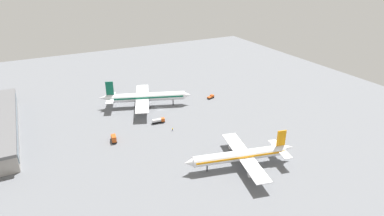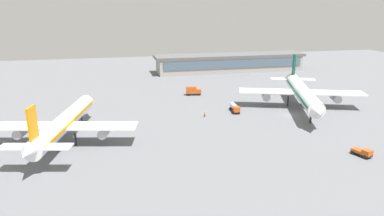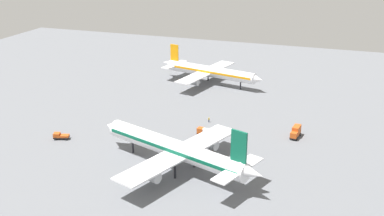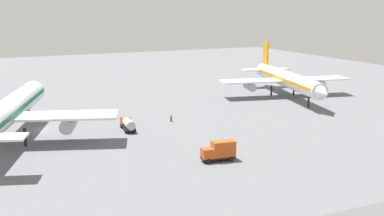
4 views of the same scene
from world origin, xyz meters
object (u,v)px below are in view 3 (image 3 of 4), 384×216
at_px(airplane_taxiing, 176,149).
at_px(pushback_tractor, 60,136).
at_px(airplane_at_gate, 209,71).
at_px(ground_crew_worker, 209,120).
at_px(fuel_truck, 208,132).
at_px(catering_truck, 296,132).

bearing_deg(airplane_taxiing, pushback_tractor, 10.01).
bearing_deg(airplane_taxiing, airplane_at_gate, -59.72).
height_order(airplane_at_gate, airplane_taxiing, airplane_taxiing).
xyz_separation_m(airplane_taxiing, ground_crew_worker, (33.49, 1.78, -4.81)).
distance_m(fuel_truck, catering_truck, 25.98).
distance_m(pushback_tractor, fuel_truck, 43.21).
bearing_deg(pushback_tractor, catering_truck, -177.79).
relative_size(airplane_taxiing, ground_crew_worker, 29.63).
height_order(fuel_truck, ground_crew_worker, fuel_truck).
height_order(fuel_truck, catering_truck, catering_truck).
height_order(catering_truck, ground_crew_worker, catering_truck).
bearing_deg(pushback_tractor, airplane_taxiing, 152.30).
relative_size(fuel_truck, ground_crew_worker, 3.85).
bearing_deg(pushback_tractor, airplane_at_gate, -128.74).
bearing_deg(airplane_taxiing, fuel_truck, -73.68).
bearing_deg(airplane_taxiing, catering_truck, -110.86).
distance_m(airplane_taxiing, fuel_truck, 23.16).
height_order(airplane_at_gate, fuel_truck, airplane_at_gate).
relative_size(airplane_at_gate, catering_truck, 7.80).
xyz_separation_m(airplane_taxiing, catering_truck, (30.66, -25.95, -3.96)).
distance_m(airplane_at_gate, ground_crew_worker, 41.49).
distance_m(airplane_taxiing, ground_crew_worker, 33.88).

